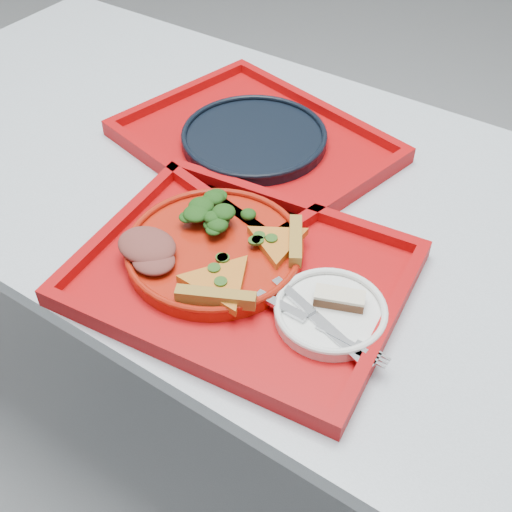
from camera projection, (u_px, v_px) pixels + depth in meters
The scene contains 14 objects.
ground at pixel (245, 413), 1.63m from camera, with size 10.00×10.00×0.00m, color gray.
table at pixel (241, 209), 1.16m from camera, with size 1.60×0.80×0.75m.
tray_main at pixel (242, 277), 0.92m from camera, with size 0.45×0.35×0.01m, color #A5080A.
tray_far at pixel (254, 145), 1.16m from camera, with size 0.45×0.35×0.01m, color #A5080A.
dinner_plate at pixel (215, 251), 0.94m from camera, with size 0.26×0.26×0.02m, color #A1190A.
side_plate at pixel (330, 314), 0.86m from camera, with size 0.15×0.15×0.01m, color white.
navy_plate at pixel (254, 139), 1.15m from camera, with size 0.26×0.26×0.02m, color black.
pizza_slice_a at pixel (220, 281), 0.87m from camera, with size 0.12×0.11×0.02m, color orange, non-canonical shape.
pizza_slice_b at pixel (277, 240), 0.93m from camera, with size 0.11×0.09×0.02m, color orange, non-canonical shape.
salad_heap at pixel (220, 210), 0.96m from camera, with size 0.09×0.08×0.04m, color black.
meat_portion at pixel (147, 246), 0.92m from camera, with size 0.09×0.07×0.03m, color brown.
dessert_bar at pixel (339, 298), 0.85m from camera, with size 0.07×0.05×0.02m.
knife at pixel (320, 320), 0.83m from camera, with size 0.18×0.02×0.01m, color silver.
fork at pixel (315, 324), 0.83m from camera, with size 0.18×0.02×0.01m, color silver.
Camera 1 is at (0.52, -0.72, 1.42)m, focal length 45.00 mm.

